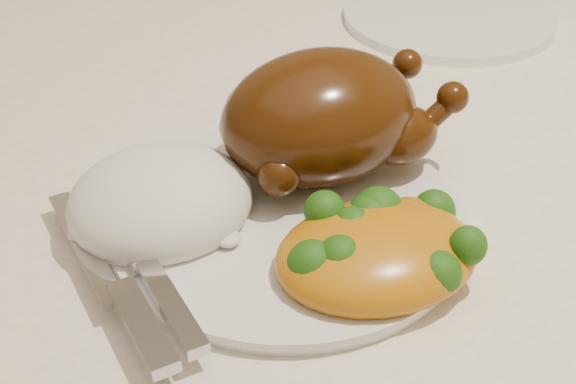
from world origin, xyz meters
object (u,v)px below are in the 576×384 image
dining_table (281,273)px  dinner_plate (288,221)px  side_plate (448,17)px  roast_chicken (326,116)px

dining_table → dinner_plate: size_ratio=6.33×
dining_table → side_plate: bearing=25.9°
dining_table → dinner_plate: (-0.03, -0.06, 0.11)m
dining_table → roast_chicken: 0.16m
dining_table → roast_chicken: size_ratio=8.23×
side_plate → dining_table: bearing=-154.1°
dinner_plate → side_plate: (0.35, 0.21, -0.00)m
dinner_plate → roast_chicken: (0.06, 0.04, 0.05)m
side_plate → roast_chicken: (-0.29, -0.18, 0.05)m
dinner_plate → roast_chicken: size_ratio=1.30×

